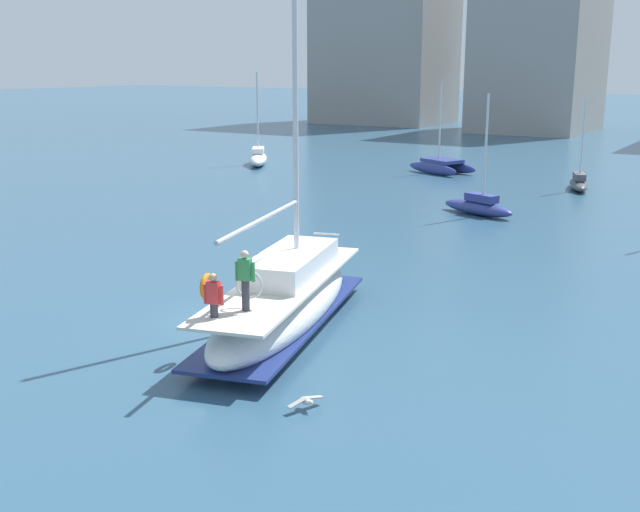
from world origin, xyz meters
TOP-DOWN VIEW (x-y plane):
  - ground_plane at (0.00, 0.00)m, footprint 400.00×400.00m
  - main_sailboat at (1.67, 0.20)m, footprint 4.82×9.89m
  - moored_sloop_near at (-7.74, 33.89)m, footprint 5.40×4.15m
  - moored_sloop_far at (0.15, 20.12)m, footprint 4.49×2.48m
  - moored_cutter_left at (-21.63, 30.70)m, footprint 4.24×5.42m
  - moored_cutter_right at (2.48, 31.22)m, footprint 2.32×4.17m
  - seagull at (5.18, -4.09)m, footprint 0.50×0.94m

SIDE VIEW (x-z plane):
  - ground_plane at x=0.00m, z-range 0.00..0.00m
  - seagull at x=5.18m, z-range 0.13..0.30m
  - moored_cutter_right at x=2.48m, z-range -2.35..3.27m
  - moored_sloop_far at x=0.15m, z-range -2.59..3.56m
  - moored_sloop_near at x=-7.74m, z-range -2.63..3.74m
  - moored_cutter_left at x=-21.63m, z-range -2.93..4.08m
  - main_sailboat at x=1.67m, z-range -5.32..7.13m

